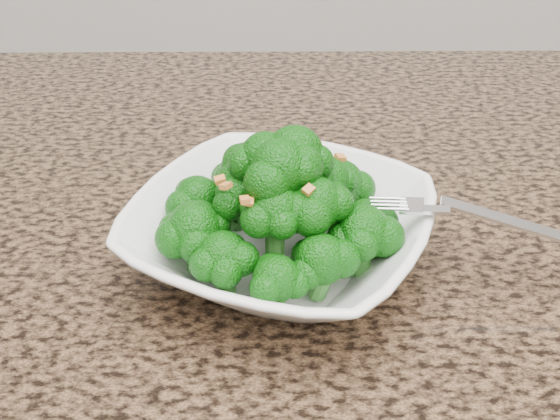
{
  "coord_description": "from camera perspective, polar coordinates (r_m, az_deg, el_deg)",
  "views": [
    {
      "loc": [
        -0.07,
        -0.08,
        1.24
      ],
      "look_at": [
        -0.07,
        0.36,
        0.95
      ],
      "focal_mm": 45.0,
      "sensor_mm": 36.0,
      "label": 1
    }
  ],
  "objects": [
    {
      "name": "garlic_topping",
      "position": [
        0.49,
        -0.0,
        7.87
      ],
      "size": [
        0.12,
        0.12,
        0.01
      ],
      "primitive_type": null,
      "color": "orange",
      "rests_on": "broccoli_pile"
    },
    {
      "name": "broccoli_pile",
      "position": [
        0.5,
        0.0,
        3.86
      ],
      "size": [
        0.2,
        0.2,
        0.07
      ],
      "primitive_type": null,
      "color": "#0D5A0A",
      "rests_on": "bowl"
    },
    {
      "name": "bowl",
      "position": [
        0.54,
        -0.0,
        -2.02
      ],
      "size": [
        0.29,
        0.29,
        0.05
      ],
      "primitive_type": "imported",
      "rotation": [
        0.0,
        0.0,
        -0.43
      ],
      "color": "white",
      "rests_on": "granite_counter"
    },
    {
      "name": "granite_counter",
      "position": [
        0.52,
        7.85,
        -9.32
      ],
      "size": [
        1.64,
        1.04,
        0.03
      ],
      "primitive_type": "cube",
      "color": "brown",
      "rests_on": "cabinet"
    },
    {
      "name": "fork",
      "position": [
        0.52,
        12.93,
        -0.01
      ],
      "size": [
        0.17,
        0.06,
        0.01
      ],
      "primitive_type": null,
      "rotation": [
        0.0,
        0.0,
        -0.23
      ],
      "color": "silver",
      "rests_on": "bowl"
    }
  ]
}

